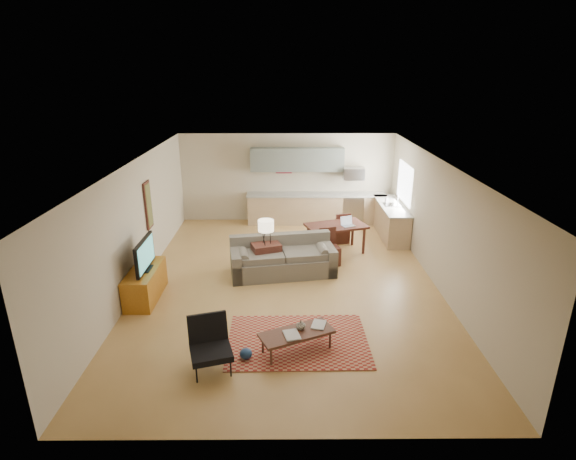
{
  "coord_description": "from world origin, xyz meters",
  "views": [
    {
      "loc": [
        -0.06,
        -9.03,
        4.5
      ],
      "look_at": [
        0.0,
        0.3,
        1.15
      ],
      "focal_mm": 28.0,
      "sensor_mm": 36.0,
      "label": 1
    }
  ],
  "objects_px": {
    "tv_credenza": "(145,284)",
    "coffee_table": "(297,341)",
    "sofa": "(283,257)",
    "dining_table": "(336,239)",
    "console_table": "(266,259)",
    "armchair": "(211,347)"
  },
  "relations": [
    {
      "from": "tv_credenza",
      "to": "coffee_table",
      "type": "bearing_deg",
      "value": -31.61
    },
    {
      "from": "tv_credenza",
      "to": "sofa",
      "type": "bearing_deg",
      "value": 22.2
    },
    {
      "from": "coffee_table",
      "to": "dining_table",
      "type": "relative_size",
      "value": 0.84
    },
    {
      "from": "sofa",
      "to": "console_table",
      "type": "distance_m",
      "value": 0.38
    },
    {
      "from": "armchair",
      "to": "tv_credenza",
      "type": "distance_m",
      "value": 2.94
    },
    {
      "from": "console_table",
      "to": "coffee_table",
      "type": "bearing_deg",
      "value": -97.9
    },
    {
      "from": "armchair",
      "to": "console_table",
      "type": "relative_size",
      "value": 1.13
    },
    {
      "from": "coffee_table",
      "to": "armchair",
      "type": "xyz_separation_m",
      "value": [
        -1.36,
        -0.48,
        0.23
      ]
    },
    {
      "from": "coffee_table",
      "to": "armchair",
      "type": "bearing_deg",
      "value": 174.79
    },
    {
      "from": "sofa",
      "to": "armchair",
      "type": "bearing_deg",
      "value": -116.71
    },
    {
      "from": "sofa",
      "to": "console_table",
      "type": "xyz_separation_m",
      "value": [
        -0.38,
        0.02,
        -0.06
      ]
    },
    {
      "from": "coffee_table",
      "to": "tv_credenza",
      "type": "distance_m",
      "value": 3.62
    },
    {
      "from": "armchair",
      "to": "tv_credenza",
      "type": "bearing_deg",
      "value": 109.48
    },
    {
      "from": "console_table",
      "to": "dining_table",
      "type": "distance_m",
      "value": 2.16
    },
    {
      "from": "sofa",
      "to": "console_table",
      "type": "relative_size",
      "value": 3.35
    },
    {
      "from": "armchair",
      "to": "dining_table",
      "type": "bearing_deg",
      "value": 46.48
    },
    {
      "from": "tv_credenza",
      "to": "console_table",
      "type": "height_order",
      "value": "console_table"
    },
    {
      "from": "sofa",
      "to": "tv_credenza",
      "type": "distance_m",
      "value": 3.07
    },
    {
      "from": "armchair",
      "to": "dining_table",
      "type": "xyz_separation_m",
      "value": [
        2.47,
        4.84,
        -0.04
      ]
    },
    {
      "from": "armchair",
      "to": "tv_credenza",
      "type": "relative_size",
      "value": 0.59
    },
    {
      "from": "sofa",
      "to": "coffee_table",
      "type": "xyz_separation_m",
      "value": [
        0.25,
        -3.06,
        -0.24
      ]
    },
    {
      "from": "sofa",
      "to": "armchair",
      "type": "height_order",
      "value": "sofa"
    }
  ]
}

